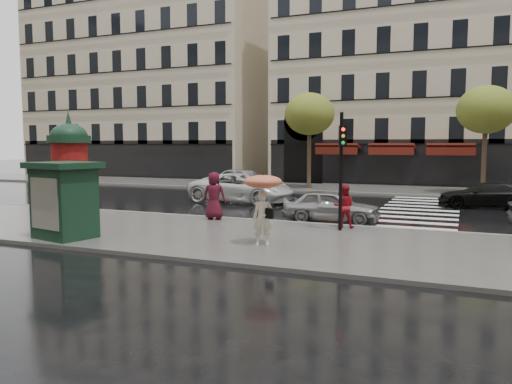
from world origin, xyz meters
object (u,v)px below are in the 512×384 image
at_px(woman_red, 344,206).
at_px(car_black, 485,195).
at_px(morris_column, 70,170).
at_px(car_silver, 332,206).
at_px(woman_umbrella, 263,197).
at_px(man_burgundy, 214,196).
at_px(car_white, 242,188).
at_px(newsstand, 64,199).
at_px(traffic_light, 341,159).
at_px(car_far_silver, 234,180).

height_order(woman_red, car_black, woman_red).
bearing_deg(morris_column, car_silver, 28.40).
relative_size(woman_umbrella, woman_red, 1.40).
bearing_deg(car_black, man_burgundy, -54.10).
xyz_separation_m(car_silver, car_black, (5.83, 7.40, -0.02)).
height_order(woman_umbrella, car_white, woman_umbrella).
distance_m(woman_red, newsstand, 9.50).
distance_m(woman_umbrella, car_black, 14.74).
height_order(woman_red, traffic_light, traffic_light).
bearing_deg(car_black, woman_umbrella, -32.17).
xyz_separation_m(newsstand, car_black, (12.71, 14.60, -0.74)).
distance_m(car_silver, car_black, 9.41).
height_order(traffic_light, car_far_silver, traffic_light).
height_order(morris_column, newsstand, morris_column).
relative_size(traffic_light, car_black, 0.94).
xyz_separation_m(man_burgundy, car_far_silver, (-4.94, 12.23, -0.27)).
bearing_deg(woman_umbrella, car_silver, 84.11).
xyz_separation_m(morris_column, car_white, (2.76, 9.61, -1.36)).
bearing_deg(traffic_light, car_far_silver, 128.37).
xyz_separation_m(car_black, car_far_silver, (-15.10, 3.03, 0.17)).
relative_size(newsstand, car_silver, 0.63).
bearing_deg(woman_umbrella, man_burgundy, 132.73).
bearing_deg(morris_column, car_black, 39.68).
bearing_deg(car_far_silver, newsstand, 13.05).
bearing_deg(traffic_light, morris_column, -166.68).
bearing_deg(car_silver, newsstand, 134.70).
bearing_deg(car_far_silver, traffic_light, 43.73).
bearing_deg(newsstand, car_white, 86.30).
bearing_deg(car_silver, woman_umbrella, 172.55).
height_order(car_black, car_far_silver, car_far_silver).
bearing_deg(car_white, car_silver, -123.73).
bearing_deg(woman_red, car_white, -52.96).
bearing_deg(car_white, car_black, -73.31).
height_order(car_white, car_far_silver, car_far_silver).
xyz_separation_m(morris_column, traffic_light, (9.81, 2.32, 0.44)).
bearing_deg(woman_umbrella, morris_column, 172.81).
bearing_deg(traffic_light, woman_umbrella, -114.66).
distance_m(woman_umbrella, man_burgundy, 5.52).
distance_m(man_burgundy, morris_column, 5.55).
relative_size(man_burgundy, traffic_light, 0.46).
relative_size(car_silver, car_white, 0.68).
bearing_deg(woman_umbrella, newsstand, -167.78).
bearing_deg(morris_column, woman_red, 17.03).
bearing_deg(car_far_silver, car_black, 84.00).
distance_m(traffic_light, car_black, 11.18).
bearing_deg(traffic_light, car_silver, 110.89).
xyz_separation_m(woman_red, man_burgundy, (-5.24, 0.00, 0.18)).
relative_size(morris_column, car_far_silver, 0.91).
bearing_deg(man_burgundy, car_far_silver, -78.93).
distance_m(car_white, car_black, 12.22).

